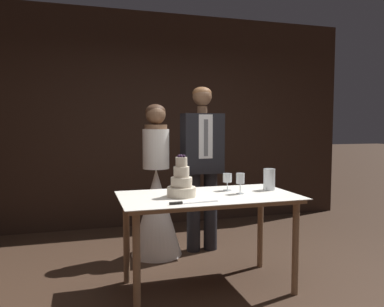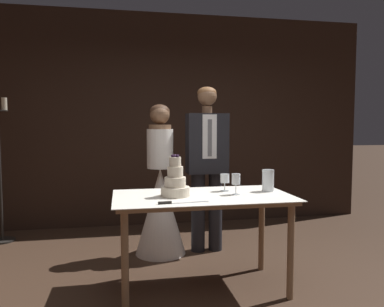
# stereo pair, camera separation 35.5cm
# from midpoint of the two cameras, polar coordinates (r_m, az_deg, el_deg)

# --- Properties ---
(ground_plane) EXTENTS (40.00, 40.00, 0.00)m
(ground_plane) POSITION_cam_midpoint_polar(r_m,az_deg,el_deg) (3.14, 7.51, -21.90)
(ground_plane) COLOR #422D21
(wall_back) EXTENTS (5.58, 0.12, 2.91)m
(wall_back) POSITION_cam_midpoint_polar(r_m,az_deg,el_deg) (5.27, -1.00, 5.11)
(wall_back) COLOR black
(wall_back) RESTS_ON ground_plane
(cake_table) EXTENTS (1.48, 0.80, 0.80)m
(cake_table) POSITION_cam_midpoint_polar(r_m,az_deg,el_deg) (3.16, 4.88, -8.02)
(cake_table) COLOR #8E6B4C
(cake_table) RESTS_ON ground_plane
(tiered_cake) EXTENTS (0.24, 0.24, 0.34)m
(tiered_cake) POSITION_cam_midpoint_polar(r_m,az_deg,el_deg) (3.07, 0.74, -4.56)
(tiered_cake) COLOR beige
(tiered_cake) RESTS_ON cake_table
(cake_knife) EXTENTS (0.39, 0.06, 0.02)m
(cake_knife) POSITION_cam_midpoint_polar(r_m,az_deg,el_deg) (2.80, 0.84, -7.52)
(cake_knife) COLOR silver
(cake_knife) RESTS_ON cake_table
(wine_glass_near) EXTENTS (0.07, 0.07, 0.18)m
(wine_glass_near) POSITION_cam_midpoint_polar(r_m,az_deg,el_deg) (3.18, 9.91, -3.97)
(wine_glass_near) COLOR silver
(wine_glass_near) RESTS_ON cake_table
(wine_glass_middle) EXTENTS (0.08, 0.08, 0.15)m
(wine_glass_middle) POSITION_cam_midpoint_polar(r_m,az_deg,el_deg) (3.33, 8.07, -3.87)
(wine_glass_middle) COLOR silver
(wine_glass_middle) RESTS_ON cake_table
(hurricane_candle) EXTENTS (0.10, 0.10, 0.19)m
(hurricane_candle) POSITION_cam_midpoint_polar(r_m,az_deg,el_deg) (3.41, 14.47, -4.09)
(hurricane_candle) COLOR silver
(hurricane_candle) RESTS_ON cake_table
(bride) EXTENTS (0.54, 0.54, 1.61)m
(bride) POSITION_cam_midpoint_polar(r_m,az_deg,el_deg) (4.04, -2.33, -7.00)
(bride) COLOR white
(bride) RESTS_ON ground_plane
(groom) EXTENTS (0.44, 0.25, 1.80)m
(groom) POSITION_cam_midpoint_polar(r_m,az_deg,el_deg) (4.08, 4.78, -0.88)
(groom) COLOR black
(groom) RESTS_ON ground_plane
(candle_stand) EXTENTS (0.28, 0.28, 1.71)m
(candle_stand) POSITION_cam_midpoint_polar(r_m,az_deg,el_deg) (4.88, -25.36, -3.11)
(candle_stand) COLOR black
(candle_stand) RESTS_ON ground_plane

